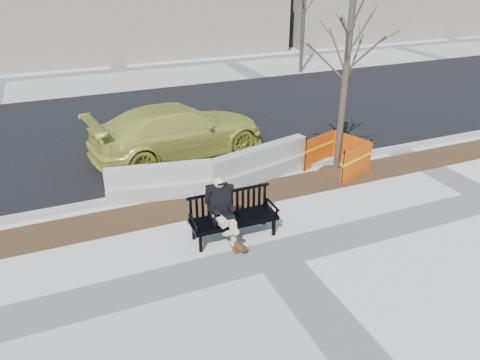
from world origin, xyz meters
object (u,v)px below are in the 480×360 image
Objects in this scene: bench at (234,237)px; jersey_barrier_right at (259,177)px; sedan at (180,154)px; seated_man at (222,238)px; jersey_barrier_left at (168,195)px; tree_fence at (336,172)px.

jersey_barrier_right is at bearing 55.50° from bench.
bench is 0.36× the size of sedan.
seated_man is at bearing 166.16° from sedan.
jersey_barrier_left is 2.63m from jersey_barrier_right.
tree_fence is at bearing 4.21° from jersey_barrier_left.
seated_man is 3.20m from jersey_barrier_right.
jersey_barrier_right is (-2.20, 0.51, 0.00)m from tree_fence.
seated_man is 2.50m from jersey_barrier_left.
sedan is (0.47, 4.93, 0.00)m from seated_man.
jersey_barrier_left is (-1.05, -2.50, 0.00)m from sedan.
bench is at bearing 169.24° from sedan.
jersey_barrier_right is at bearing 10.49° from jersey_barrier_left.
sedan is at bearing 108.32° from jersey_barrier_right.
bench is at bearing -11.28° from seated_man.
jersey_barrier_right is (1.79, 2.52, 0.00)m from bench.
bench is 0.61× the size of jersey_barrier_right.
tree_fence reaches higher than sedan.
tree_fence is 2.26m from jersey_barrier_right.
bench is 3.09m from jersey_barrier_right.
tree_fence is at bearing 27.61° from bench.
seated_man reaches higher than bench.
jersey_barrier_right is (2.63, 0.03, 0.00)m from jersey_barrier_left.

